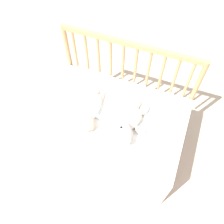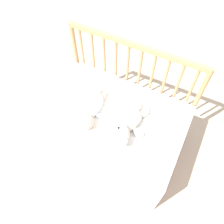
# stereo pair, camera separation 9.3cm
# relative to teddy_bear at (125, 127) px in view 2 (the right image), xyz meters

# --- Properties ---
(ground_plane) EXTENTS (12.00, 12.00, 0.00)m
(ground_plane) POSITION_rel_teddy_bear_xyz_m (-0.13, 0.07, -0.58)
(ground_plane) COLOR #C6B293
(crib_mattress) EXTENTS (1.07, 0.71, 0.51)m
(crib_mattress) POSITION_rel_teddy_bear_xyz_m (-0.13, 0.07, -0.32)
(crib_mattress) COLOR silver
(crib_mattress) RESTS_ON ground_plane
(crib_rail) EXTENTS (1.07, 0.04, 0.90)m
(crib_rail) POSITION_rel_teddy_bear_xyz_m (-0.13, 0.45, 0.05)
(crib_rail) COLOR tan
(crib_rail) RESTS_ON ground_plane
(blanket) EXTENTS (0.79, 0.52, 0.01)m
(blanket) POSITION_rel_teddy_bear_xyz_m (-0.12, 0.08, -0.06)
(blanket) COLOR white
(blanket) RESTS_ON crib_mattress
(teddy_bear) EXTENTS (0.27, 0.41, 0.16)m
(teddy_bear) POSITION_rel_teddy_bear_xyz_m (0.00, 0.00, 0.00)
(teddy_bear) COLOR silver
(teddy_bear) RESTS_ON crib_mattress
(baby) EXTENTS (0.24, 0.39, 0.12)m
(baby) POSITION_rel_teddy_bear_xyz_m (-0.27, 0.02, -0.02)
(baby) COLOR white
(baby) RESTS_ON crib_mattress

